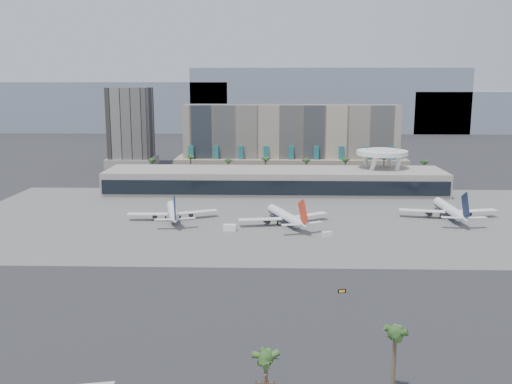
{
  "coord_description": "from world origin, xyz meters",
  "views": [
    {
      "loc": [
        -1.08,
        -175.77,
        55.88
      ],
      "look_at": [
        -7.39,
        40.0,
        13.9
      ],
      "focal_mm": 40.0,
      "sensor_mm": 36.0,
      "label": 1
    }
  ],
  "objects_px": {
    "service_vehicle_a": "(230,228)",
    "service_vehicle_b": "(327,234)",
    "airliner_right": "(449,210)",
    "airliner_centre": "(285,216)",
    "airliner_left": "(173,212)",
    "taxiway_sign": "(342,291)"
  },
  "relations": [
    {
      "from": "taxiway_sign",
      "to": "airliner_right",
      "type": "bearing_deg",
      "value": 45.37
    },
    {
      "from": "airliner_centre",
      "to": "taxiway_sign",
      "type": "xyz_separation_m",
      "value": [
        13.64,
        -74.06,
        -2.93
      ]
    },
    {
      "from": "airliner_right",
      "to": "service_vehicle_a",
      "type": "height_order",
      "value": "airliner_right"
    },
    {
      "from": "airliner_centre",
      "to": "airliner_left",
      "type": "bearing_deg",
      "value": 150.16
    },
    {
      "from": "service_vehicle_a",
      "to": "taxiway_sign",
      "type": "bearing_deg",
      "value": -50.89
    },
    {
      "from": "airliner_left",
      "to": "airliner_right",
      "type": "xyz_separation_m",
      "value": [
        114.16,
        5.92,
        0.36
      ]
    },
    {
      "from": "service_vehicle_a",
      "to": "service_vehicle_b",
      "type": "relative_size",
      "value": 1.36
    },
    {
      "from": "airliner_left",
      "to": "airliner_centre",
      "type": "distance_m",
      "value": 46.45
    },
    {
      "from": "airliner_right",
      "to": "airliner_centre",
      "type": "bearing_deg",
      "value": -170.87
    },
    {
      "from": "airliner_right",
      "to": "taxiway_sign",
      "type": "relative_size",
      "value": 18.97
    },
    {
      "from": "service_vehicle_a",
      "to": "airliner_left",
      "type": "bearing_deg",
      "value": 156.74
    },
    {
      "from": "airliner_left",
      "to": "taxiway_sign",
      "type": "bearing_deg",
      "value": -66.35
    },
    {
      "from": "taxiway_sign",
      "to": "airliner_centre",
      "type": "bearing_deg",
      "value": 88.02
    },
    {
      "from": "airliner_centre",
      "to": "taxiway_sign",
      "type": "distance_m",
      "value": 75.37
    },
    {
      "from": "service_vehicle_a",
      "to": "taxiway_sign",
      "type": "distance_m",
      "value": 72.95
    },
    {
      "from": "airliner_left",
      "to": "airliner_centre",
      "type": "bearing_deg",
      "value": -20.94
    },
    {
      "from": "airliner_right",
      "to": "service_vehicle_a",
      "type": "distance_m",
      "value": 92.24
    },
    {
      "from": "airliner_right",
      "to": "service_vehicle_b",
      "type": "height_order",
      "value": "airliner_right"
    },
    {
      "from": "service_vehicle_b",
      "to": "airliner_centre",
      "type": "bearing_deg",
      "value": 108.12
    },
    {
      "from": "service_vehicle_b",
      "to": "taxiway_sign",
      "type": "bearing_deg",
      "value": -113.13
    },
    {
      "from": "airliner_left",
      "to": "taxiway_sign",
      "type": "distance_m",
      "value": 100.3
    },
    {
      "from": "service_vehicle_b",
      "to": "taxiway_sign",
      "type": "relative_size",
      "value": 1.62
    }
  ]
}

